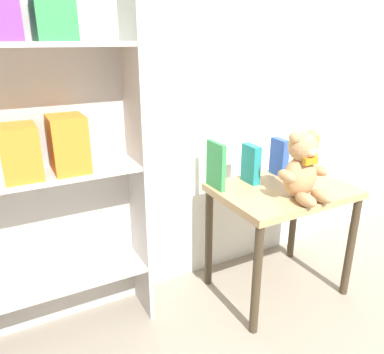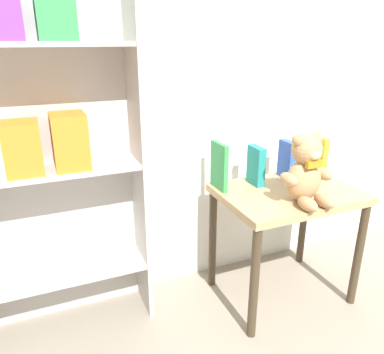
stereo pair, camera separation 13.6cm
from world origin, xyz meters
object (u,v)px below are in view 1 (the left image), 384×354
Objects in this scene: book_standing_blue at (279,157)px; book_standing_green at (216,165)px; teddy_bear at (303,168)px; bookshelf_side at (43,149)px; book_standing_yellow at (308,152)px; display_table at (282,204)px; book_standing_teal at (251,164)px.

book_standing_green is at bearing -179.14° from book_standing_blue.
teddy_bear is at bearing -111.76° from book_standing_blue.
bookshelf_side is 7.74× the size of book_standing_yellow.
teddy_bear is at bearing -97.66° from display_table.
book_standing_yellow is (0.31, 0.28, -0.04)m from teddy_bear.
book_standing_teal is at bearing -176.08° from book_standing_yellow.
bookshelf_side is 6.70× the size of book_standing_green.
teddy_bear is 0.31m from book_standing_blue.
book_standing_blue is at bearing 68.12° from teddy_bear.
book_standing_yellow is at bearing 27.44° from display_table.
book_standing_teal is (-0.10, 0.13, 0.18)m from display_table.
book_standing_green is 1.18× the size of book_standing_teal.
book_standing_blue reaches higher than book_standing_teal.
book_standing_green is at bearing -6.08° from bookshelf_side.
book_standing_blue is 0.20m from book_standing_yellow.
teddy_bear is (-0.02, -0.13, 0.23)m from display_table.
teddy_bear reaches higher than book_standing_green.
book_standing_green is 0.39m from book_standing_blue.
book_standing_green reaches higher than book_standing_teal.
bookshelf_side reaches higher than display_table.
display_table is at bearing -121.83° from book_standing_blue.
book_standing_green reaches higher than book_standing_blue.
book_standing_teal is 0.20m from book_standing_blue.
book_standing_teal is at bearing -6.41° from book_standing_green.
teddy_bear is 0.40m from book_standing_green.
book_standing_yellow reaches higher than display_table.
teddy_bear reaches higher than book_standing_teal.
book_standing_yellow is (1.33, -0.08, -0.18)m from bookshelf_side.
display_table is (1.04, -0.23, -0.36)m from bookshelf_side.
display_table is 2.86× the size of book_standing_green.
bookshelf_side reaches higher than book_standing_blue.
book_standing_yellow is (0.59, 0.00, -0.02)m from book_standing_green.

